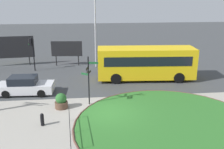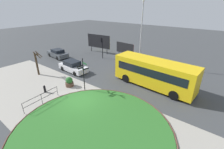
{
  "view_description": "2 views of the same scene",
  "coord_description": "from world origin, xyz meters",
  "px_view_note": "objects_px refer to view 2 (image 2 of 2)",
  "views": [
    {
      "loc": [
        -1.43,
        -15.99,
        7.83
      ],
      "look_at": [
        0.73,
        4.41,
        1.45
      ],
      "focal_mm": 40.9,
      "sensor_mm": 36.0,
      "label": 1
    },
    {
      "loc": [
        10.4,
        -8.47,
        8.75
      ],
      "look_at": [
        0.41,
        4.49,
        1.35
      ],
      "focal_mm": 25.2,
      "sensor_mm": 36.0,
      "label": 2
    }
  ],
  "objects_px": {
    "billboard_right": "(125,48)",
    "bollard_foreground": "(45,89)",
    "signpost_directional": "(83,72)",
    "bus_yellow": "(154,73)",
    "billboard_left": "(99,41)",
    "lamppost_tall": "(141,33)",
    "planter_near_signpost": "(69,82)",
    "car_near_lane": "(73,67)",
    "car_far_lane": "(58,54)",
    "street_tree_bare": "(37,62)",
    "traffic_light_near": "(102,43)"
  },
  "relations": [
    {
      "from": "bus_yellow",
      "to": "traffic_light_near",
      "type": "height_order",
      "value": "traffic_light_near"
    },
    {
      "from": "billboard_right",
      "to": "street_tree_bare",
      "type": "bearing_deg",
      "value": -109.62
    },
    {
      "from": "planter_near_signpost",
      "to": "signpost_directional",
      "type": "bearing_deg",
      "value": 12.32
    },
    {
      "from": "bollard_foreground",
      "to": "car_far_lane",
      "type": "distance_m",
      "value": 12.46
    },
    {
      "from": "bollard_foreground",
      "to": "lamppost_tall",
      "type": "distance_m",
      "value": 14.77
    },
    {
      "from": "bollard_foreground",
      "to": "lamppost_tall",
      "type": "xyz_separation_m",
      "value": [
        3.97,
        13.49,
        4.51
      ]
    },
    {
      "from": "planter_near_signpost",
      "to": "billboard_right",
      "type": "bearing_deg",
      "value": 91.3
    },
    {
      "from": "signpost_directional",
      "to": "car_far_lane",
      "type": "relative_size",
      "value": 0.81
    },
    {
      "from": "car_far_lane",
      "to": "billboard_right",
      "type": "height_order",
      "value": "billboard_right"
    },
    {
      "from": "lamppost_tall",
      "to": "billboard_right",
      "type": "relative_size",
      "value": 2.63
    },
    {
      "from": "signpost_directional",
      "to": "billboard_right",
      "type": "height_order",
      "value": "signpost_directional"
    },
    {
      "from": "lamppost_tall",
      "to": "planter_near_signpost",
      "type": "relative_size",
      "value": 8.12
    },
    {
      "from": "billboard_right",
      "to": "bus_yellow",
      "type": "bearing_deg",
      "value": -32.83
    },
    {
      "from": "billboard_right",
      "to": "bollard_foreground",
      "type": "bearing_deg",
      "value": -87.98
    },
    {
      "from": "car_far_lane",
      "to": "traffic_light_near",
      "type": "height_order",
      "value": "traffic_light_near"
    },
    {
      "from": "car_far_lane",
      "to": "lamppost_tall",
      "type": "distance_m",
      "value": 15.0
    },
    {
      "from": "signpost_directional",
      "to": "traffic_light_near",
      "type": "bearing_deg",
      "value": 121.06
    },
    {
      "from": "bus_yellow",
      "to": "traffic_light_near",
      "type": "relative_size",
      "value": 2.63
    },
    {
      "from": "signpost_directional",
      "to": "billboard_right",
      "type": "bearing_deg",
      "value": 101.35
    },
    {
      "from": "bollard_foreground",
      "to": "bus_yellow",
      "type": "distance_m",
      "value": 12.03
    },
    {
      "from": "lamppost_tall",
      "to": "bollard_foreground",
      "type": "bearing_deg",
      "value": -106.41
    },
    {
      "from": "traffic_light_near",
      "to": "lamppost_tall",
      "type": "relative_size",
      "value": 0.38
    },
    {
      "from": "lamppost_tall",
      "to": "street_tree_bare",
      "type": "distance_m",
      "value": 14.78
    },
    {
      "from": "billboard_right",
      "to": "lamppost_tall",
      "type": "bearing_deg",
      "value": -11.15
    },
    {
      "from": "billboard_left",
      "to": "car_near_lane",
      "type": "bearing_deg",
      "value": -75.58
    },
    {
      "from": "signpost_directional",
      "to": "bus_yellow",
      "type": "bearing_deg",
      "value": 44.44
    },
    {
      "from": "signpost_directional",
      "to": "traffic_light_near",
      "type": "height_order",
      "value": "signpost_directional"
    },
    {
      "from": "bus_yellow",
      "to": "billboard_left",
      "type": "height_order",
      "value": "billboard_left"
    },
    {
      "from": "signpost_directional",
      "to": "billboard_left",
      "type": "distance_m",
      "value": 14.7
    },
    {
      "from": "car_near_lane",
      "to": "car_far_lane",
      "type": "distance_m",
      "value": 7.61
    },
    {
      "from": "car_far_lane",
      "to": "billboard_left",
      "type": "relative_size",
      "value": 0.9
    },
    {
      "from": "signpost_directional",
      "to": "car_near_lane",
      "type": "height_order",
      "value": "signpost_directional"
    },
    {
      "from": "bollard_foreground",
      "to": "car_far_lane",
      "type": "bearing_deg",
      "value": 138.92
    },
    {
      "from": "signpost_directional",
      "to": "traffic_light_near",
      "type": "relative_size",
      "value": 1.04
    },
    {
      "from": "traffic_light_near",
      "to": "car_near_lane",
      "type": "bearing_deg",
      "value": 106.63
    },
    {
      "from": "car_far_lane",
      "to": "street_tree_bare",
      "type": "xyz_separation_m",
      "value": [
        4.5,
        -6.08,
        1.08
      ]
    },
    {
      "from": "billboard_right",
      "to": "planter_near_signpost",
      "type": "height_order",
      "value": "billboard_right"
    },
    {
      "from": "car_far_lane",
      "to": "lamppost_tall",
      "type": "bearing_deg",
      "value": -153.04
    },
    {
      "from": "traffic_light_near",
      "to": "bollard_foreground",
      "type": "bearing_deg",
      "value": 114.14
    },
    {
      "from": "bollard_foreground",
      "to": "bus_yellow",
      "type": "height_order",
      "value": "bus_yellow"
    },
    {
      "from": "signpost_directional",
      "to": "bus_yellow",
      "type": "distance_m",
      "value": 7.77
    },
    {
      "from": "billboard_left",
      "to": "car_far_lane",
      "type": "bearing_deg",
      "value": -125.32
    },
    {
      "from": "billboard_right",
      "to": "planter_near_signpost",
      "type": "relative_size",
      "value": 3.08
    },
    {
      "from": "signpost_directional",
      "to": "billboard_right",
      "type": "relative_size",
      "value": 1.05
    },
    {
      "from": "billboard_left",
      "to": "billboard_right",
      "type": "bearing_deg",
      "value": -9.88
    },
    {
      "from": "lamppost_tall",
      "to": "car_near_lane",
      "type": "bearing_deg",
      "value": -128.35
    },
    {
      "from": "lamppost_tall",
      "to": "billboard_left",
      "type": "xyz_separation_m",
      "value": [
        -9.56,
        1.39,
        -2.78
      ]
    },
    {
      "from": "bus_yellow",
      "to": "signpost_directional",
      "type": "bearing_deg",
      "value": 48.12
    },
    {
      "from": "car_far_lane",
      "to": "planter_near_signpost",
      "type": "distance_m",
      "value": 11.81
    },
    {
      "from": "car_far_lane",
      "to": "billboard_right",
      "type": "xyz_separation_m",
      "value": [
        10.09,
        6.24,
        1.25
      ]
    }
  ]
}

